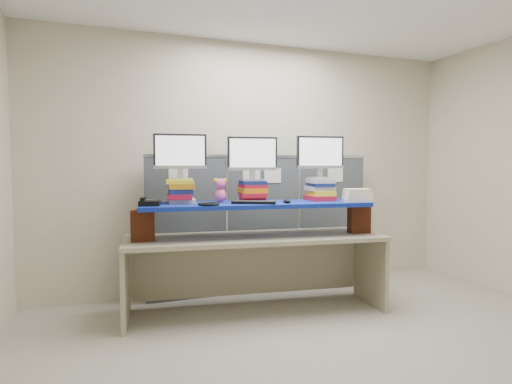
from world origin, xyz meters
name	(u,v)px	position (x,y,z in m)	size (l,w,h in m)	color
room	(354,168)	(0.00, 0.00, 1.40)	(5.00, 4.00, 2.80)	beige
cubicle_partition	(263,223)	(0.00, 1.78, 0.77)	(2.60, 0.06, 1.53)	#3F444A
desk	(256,251)	(-0.32, 1.15, 0.59)	(2.52, 1.02, 0.74)	tan
brick_pier_left	(143,226)	(-1.36, 1.23, 0.88)	(0.21, 0.11, 0.28)	brown
brick_pier_right	(359,219)	(0.70, 0.96, 0.88)	(0.21, 0.11, 0.28)	brown
blue_board	(256,205)	(-0.32, 1.15, 1.04)	(2.16, 0.54, 0.04)	navy
book_stack_left	(181,191)	(-1.00, 1.36, 1.18)	(0.30, 0.32, 0.22)	beige
book_stack_center	(252,191)	(-0.32, 1.27, 1.17)	(0.28, 0.34, 0.20)	red
book_stack_right	(320,190)	(0.38, 1.18, 1.17)	(0.28, 0.33, 0.22)	red
monitor_left	(180,154)	(-1.00, 1.35, 1.53)	(0.49, 0.16, 0.43)	#AEAEB3
monitor_center	(252,156)	(-0.32, 1.27, 1.51)	(0.49, 0.16, 0.43)	#AEAEB3
monitor_right	(320,155)	(0.38, 1.17, 1.52)	(0.49, 0.16, 0.43)	#AEAEB3
keyboard	(254,202)	(-0.38, 1.04, 1.08)	(0.42, 0.30, 0.03)	black
mouse	(287,201)	(-0.07, 0.99, 1.08)	(0.06, 0.11, 0.04)	black
desk_phone	(149,203)	(-1.31, 1.18, 1.09)	(0.21, 0.19, 0.08)	black
headset	(209,204)	(-0.81, 1.04, 1.08)	(0.19, 0.19, 0.02)	black
plush_toy	(220,190)	(-0.63, 1.30, 1.18)	(0.13, 0.10, 0.23)	#EF5B9C
binder_stack	(357,196)	(0.64, 0.90, 1.12)	(0.30, 0.27, 0.12)	beige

